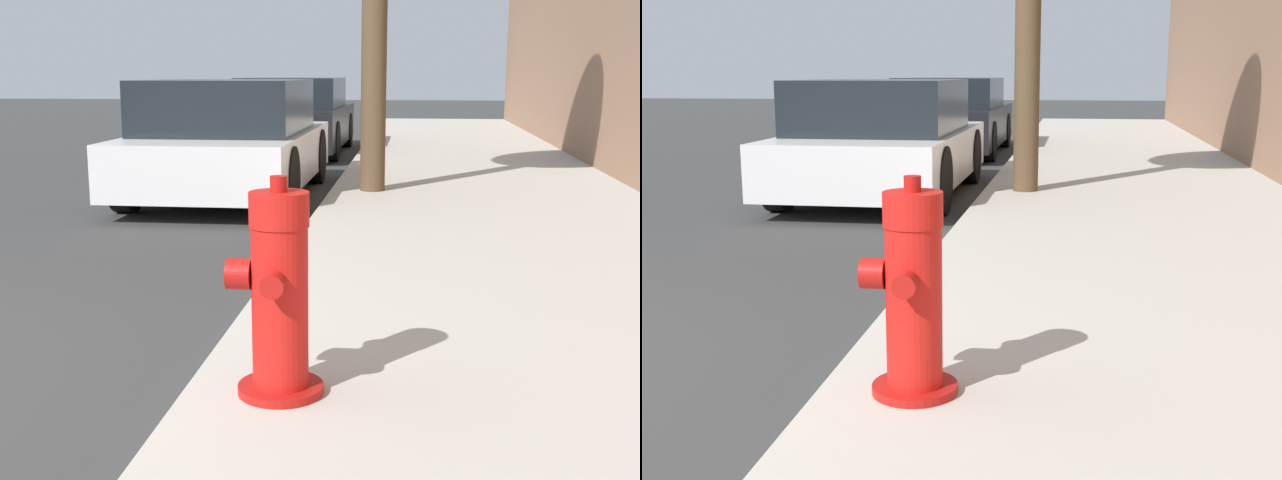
# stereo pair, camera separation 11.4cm
# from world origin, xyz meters

# --- Properties ---
(sidewalk_slab) EXTENTS (3.34, 40.00, 0.15)m
(sidewalk_slab) POSITION_xyz_m (3.72, 0.00, 0.08)
(sidewalk_slab) COLOR #B7B2A8
(sidewalk_slab) RESTS_ON ground_plane
(fire_hydrant) EXTENTS (0.38, 0.39, 0.88)m
(fire_hydrant) POSITION_xyz_m (2.45, 0.14, 0.56)
(fire_hydrant) COLOR #A91511
(fire_hydrant) RESTS_ON sidewalk_slab
(parked_car_near) EXTENTS (1.87, 3.96, 1.34)m
(parked_car_near) POSITION_xyz_m (0.85, 6.23, 0.65)
(parked_car_near) COLOR silver
(parked_car_near) RESTS_ON ground_plane
(parked_car_mid) EXTENTS (1.83, 4.21, 1.33)m
(parked_car_mid) POSITION_xyz_m (0.82, 11.38, 0.65)
(parked_car_mid) COLOR black
(parked_car_mid) RESTS_ON ground_plane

